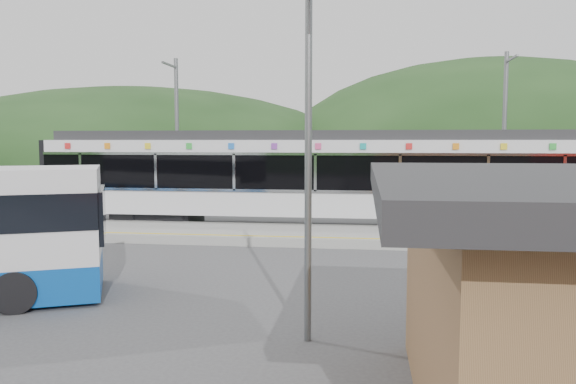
# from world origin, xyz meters

# --- Properties ---
(ground) EXTENTS (120.00, 120.00, 0.00)m
(ground) POSITION_xyz_m (0.00, 0.00, 0.00)
(ground) COLOR #4C4C4F
(ground) RESTS_ON ground
(hills) EXTENTS (146.00, 149.00, 26.00)m
(hills) POSITION_xyz_m (6.19, 5.29, 0.00)
(hills) COLOR #1E3D19
(hills) RESTS_ON ground
(platform) EXTENTS (26.00, 3.20, 0.30)m
(platform) POSITION_xyz_m (0.00, 3.30, 0.15)
(platform) COLOR #9E9E99
(platform) RESTS_ON ground
(yellow_line) EXTENTS (26.00, 0.10, 0.01)m
(yellow_line) POSITION_xyz_m (0.00, 2.00, 0.30)
(yellow_line) COLOR yellow
(yellow_line) RESTS_ON platform
(train) EXTENTS (20.44, 3.01, 3.74)m
(train) POSITION_xyz_m (-0.94, 6.00, 2.06)
(train) COLOR black
(train) RESTS_ON ground
(catenary_mast_west) EXTENTS (0.18, 1.80, 7.00)m
(catenary_mast_west) POSITION_xyz_m (-7.00, 8.56, 3.65)
(catenary_mast_west) COLOR slate
(catenary_mast_west) RESTS_ON ground
(catenary_mast_east) EXTENTS (0.18, 1.80, 7.00)m
(catenary_mast_east) POSITION_xyz_m (7.00, 8.56, 3.65)
(catenary_mast_east) COLOR slate
(catenary_mast_east) RESTS_ON ground
(lamp_post) EXTENTS (0.41, 1.07, 5.81)m
(lamp_post) POSITION_xyz_m (0.37, -6.57, 3.47)
(lamp_post) COLOR slate
(lamp_post) RESTS_ON ground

